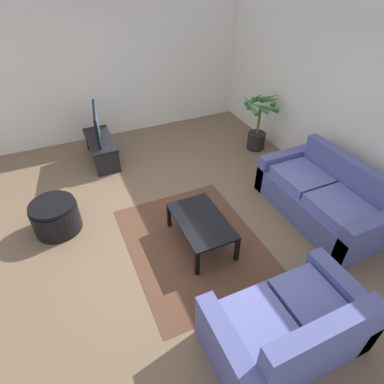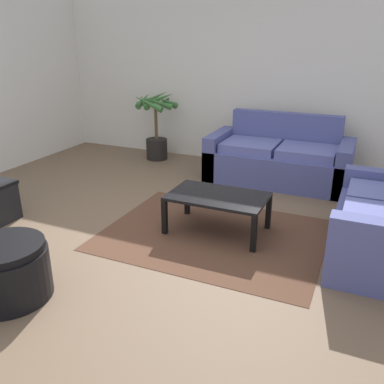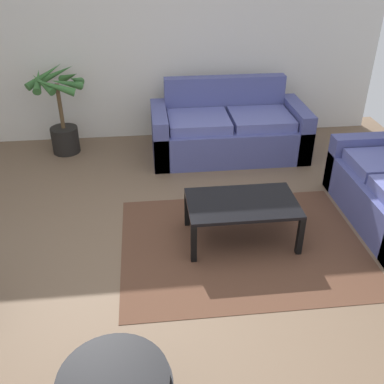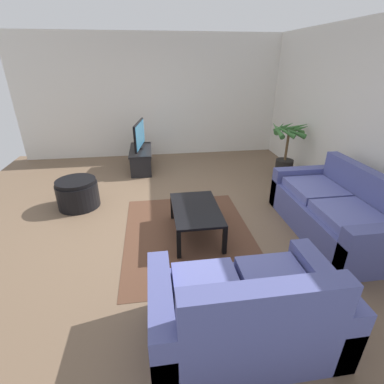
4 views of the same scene
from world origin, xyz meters
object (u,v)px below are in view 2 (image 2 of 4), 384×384
object	(u,v)px
couch_main	(279,160)
potted_palm	(156,126)
coffee_table	(218,200)
ottoman	(7,271)

from	to	relation	value
couch_main	potted_palm	xyz separation A→B (m)	(-2.07, 0.27, 0.24)
couch_main	coffee_table	xyz separation A→B (m)	(-0.21, -1.83, 0.05)
coffee_table	potted_palm	world-z (taller)	potted_palm
potted_palm	ottoman	size ratio (longest dim) A/B	1.70
coffee_table	potted_palm	bearing A→B (deg)	131.45
couch_main	potted_palm	bearing A→B (deg)	172.57
couch_main	coffee_table	distance (m)	1.84
coffee_table	potted_palm	xyz separation A→B (m)	(-1.86, 2.10, 0.19)
potted_palm	ottoman	distance (m)	3.93
potted_palm	ottoman	bearing A→B (deg)	-78.40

